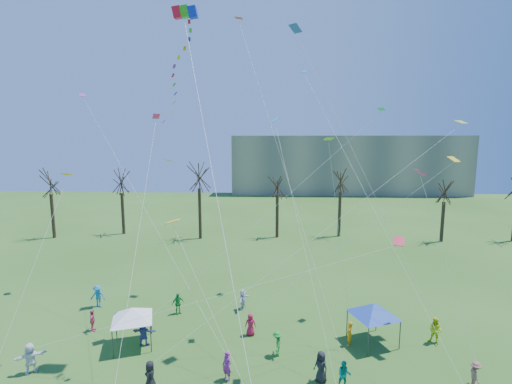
{
  "coord_description": "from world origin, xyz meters",
  "views": [
    {
      "loc": [
        1.6,
        -13.8,
        13.7
      ],
      "look_at": [
        0.86,
        5.0,
        11.0
      ],
      "focal_mm": 25.0,
      "sensor_mm": 36.0,
      "label": 1
    }
  ],
  "objects_px": {
    "big_box_kite": "(182,74)",
    "canopy_tent_blue": "(374,309)",
    "distant_building": "(347,164)",
    "canopy_tent_white": "(132,313)"
  },
  "relations": [
    {
      "from": "big_box_kite",
      "to": "canopy_tent_blue",
      "type": "height_order",
      "value": "big_box_kite"
    },
    {
      "from": "distant_building",
      "to": "big_box_kite",
      "type": "distance_m",
      "value": 79.32
    },
    {
      "from": "distant_building",
      "to": "canopy_tent_white",
      "type": "bearing_deg",
      "value": -111.84
    },
    {
      "from": "big_box_kite",
      "to": "canopy_tent_blue",
      "type": "xyz_separation_m",
      "value": [
        12.27,
        1.59,
        -15.21
      ]
    },
    {
      "from": "canopy_tent_white",
      "to": "canopy_tent_blue",
      "type": "relative_size",
      "value": 0.96
    },
    {
      "from": "canopy_tent_white",
      "to": "distant_building",
      "type": "bearing_deg",
      "value": 68.16
    },
    {
      "from": "canopy_tent_white",
      "to": "canopy_tent_blue",
      "type": "height_order",
      "value": "canopy_tent_blue"
    },
    {
      "from": "big_box_kite",
      "to": "canopy_tent_white",
      "type": "relative_size",
      "value": 6.85
    },
    {
      "from": "canopy_tent_white",
      "to": "canopy_tent_blue",
      "type": "bearing_deg",
      "value": 3.41
    },
    {
      "from": "distant_building",
      "to": "canopy_tent_blue",
      "type": "bearing_deg",
      "value": -100.38
    }
  ]
}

